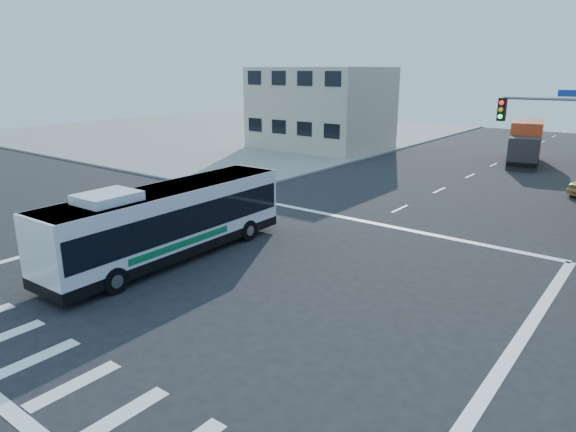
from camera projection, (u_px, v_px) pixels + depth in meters
The scene contains 5 objects.
ground at pixel (251, 279), 19.85m from camera, with size 120.00×120.00×0.00m, color black.
sidewalk_nw at pixel (228, 131), 67.00m from camera, with size 50.00×50.00×0.15m, color gray.
building_west at pixel (321, 108), 51.56m from camera, with size 12.06×10.06×8.00m.
transit_bus at pixel (170, 221), 21.59m from camera, with size 2.81×11.62×3.42m.
box_truck at pixel (525, 144), 43.51m from camera, with size 3.74×8.19×3.56m.
Camera 1 is at (12.34, -13.73, 7.81)m, focal length 32.00 mm.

